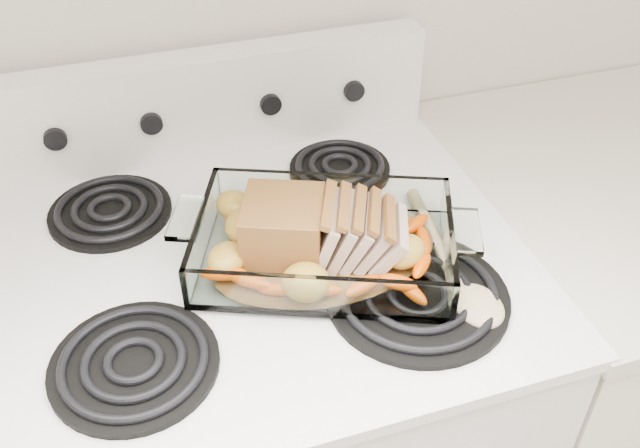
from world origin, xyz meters
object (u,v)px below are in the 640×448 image
object	(u,v)px
baking_dish	(324,248)
pork_roast	(309,234)
counter_right	(574,355)
electric_range	(268,435)

from	to	relation	value
baking_dish	pork_roast	size ratio (longest dim) A/B	1.56
counter_right	pork_roast	size ratio (longest dim) A/B	4.09
electric_range	pork_roast	size ratio (longest dim) A/B	4.91
pork_roast	counter_right	bearing A→B (deg)	23.15
electric_range	baking_dish	xyz separation A→B (m)	(0.09, -0.05, 0.48)
electric_range	baking_dish	bearing A→B (deg)	-29.52
electric_range	pork_roast	distance (m)	0.52
electric_range	counter_right	world-z (taller)	electric_range
counter_right	baking_dish	bearing A→B (deg)	-174.89
baking_dish	electric_range	bearing A→B (deg)	172.90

